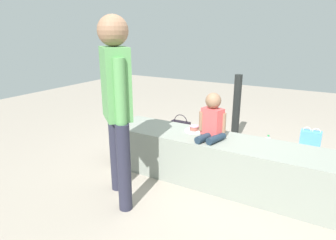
# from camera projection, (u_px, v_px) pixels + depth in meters

# --- Properties ---
(ground_plane) EXTENTS (12.00, 12.00, 0.00)m
(ground_plane) POSITION_uv_depth(u_px,v_px,m) (221.00, 183.00, 3.18)
(ground_plane) COLOR gray
(concrete_ledge) EXTENTS (2.61, 0.56, 0.51)m
(concrete_ledge) POSITION_uv_depth(u_px,v_px,m) (223.00, 162.00, 3.10)
(concrete_ledge) COLOR gray
(concrete_ledge) RESTS_ON ground_plane
(child_seated) EXTENTS (0.29, 0.34, 0.48)m
(child_seated) POSITION_uv_depth(u_px,v_px,m) (212.00, 119.00, 3.00)
(child_seated) COLOR #1E2F40
(child_seated) RESTS_ON concrete_ledge
(adult_standing) EXTENTS (0.42, 0.39, 1.73)m
(adult_standing) POSITION_uv_depth(u_px,v_px,m) (116.00, 95.00, 2.60)
(adult_standing) COLOR #262738
(adult_standing) RESTS_ON ground_plane
(cake_plate) EXTENTS (0.22, 0.22, 0.07)m
(cake_plate) POSITION_uv_depth(u_px,v_px,m) (194.00, 129.00, 3.27)
(cake_plate) COLOR white
(cake_plate) RESTS_ON concrete_ledge
(gift_bag) EXTENTS (0.25, 0.13, 0.38)m
(gift_bag) POSITION_uv_depth(u_px,v_px,m) (310.00, 143.00, 3.85)
(gift_bag) COLOR #4C99E0
(gift_bag) RESTS_ON ground_plane
(railing_post) EXTENTS (0.36, 0.36, 0.99)m
(railing_post) POSITION_uv_depth(u_px,v_px,m) (236.00, 117.00, 4.32)
(railing_post) COLOR black
(railing_post) RESTS_ON ground_plane
(water_bottle_near_gift) EXTENTS (0.06, 0.06, 0.19)m
(water_bottle_near_gift) POSITION_uv_depth(u_px,v_px,m) (268.00, 142.00, 4.12)
(water_bottle_near_gift) COLOR silver
(water_bottle_near_gift) RESTS_ON ground_plane
(party_cup_red) EXTENTS (0.08, 0.08, 0.11)m
(party_cup_red) POSITION_uv_depth(u_px,v_px,m) (323.00, 161.00, 3.58)
(party_cup_red) COLOR red
(party_cup_red) RESTS_ON ground_plane
(handbag_black_leather) EXTENTS (0.31, 0.10, 0.33)m
(handbag_black_leather) POSITION_uv_depth(u_px,v_px,m) (181.00, 127.00, 4.64)
(handbag_black_leather) COLOR black
(handbag_black_leather) RESTS_ON ground_plane
(handbag_brown_canvas) EXTENTS (0.32, 0.14, 0.35)m
(handbag_brown_canvas) POSITION_uv_depth(u_px,v_px,m) (222.00, 145.00, 3.92)
(handbag_brown_canvas) COLOR brown
(handbag_brown_canvas) RESTS_ON ground_plane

